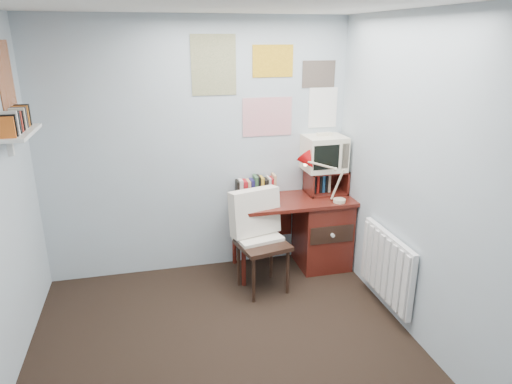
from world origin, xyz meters
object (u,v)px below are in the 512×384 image
tv_riser (326,181)px  wall_shelf (19,133)px  desk (317,229)px  desk_chair (263,245)px  desk_lamp (341,181)px  crt_tv (323,151)px  radiator (387,266)px

tv_riser → wall_shelf: wall_shelf is taller
desk → wall_shelf: size_ratio=1.94×
tv_riser → wall_shelf: size_ratio=0.65×
desk_chair → tv_riser: bearing=18.2°
desk_lamp → tv_riser: desk_lamp is taller
desk_chair → desk_lamp: 0.98m
crt_tv → wall_shelf: 2.74m
radiator → wall_shelf: wall_shelf is taller
desk_lamp → radiator: (0.14, -0.74, -0.56)m
wall_shelf → radiator: bearing=-10.9°
crt_tv → wall_shelf: (-2.66, -0.51, 0.42)m
desk → tv_riser: size_ratio=3.00×
desk_lamp → radiator: size_ratio=0.55×
desk_chair → wall_shelf: (-1.90, -0.03, 1.15)m
desk_chair → wall_shelf: bearing=168.5°
desk_chair → desk_lamp: bearing=-0.9°
desk_chair → radiator: desk_chair is taller
crt_tv → radiator: 1.33m
desk_lamp → tv_riser: bearing=81.9°
desk_chair → crt_tv: bearing=20.4°
desk_lamp → wall_shelf: wall_shelf is taller
tv_riser → wall_shelf: bearing=-169.7°
desk_chair → desk_lamp: desk_lamp is taller
radiator → wall_shelf: (-2.86, 0.55, 1.20)m
tv_riser → radiator: tv_riser is taller
wall_shelf → desk: bearing=8.4°
tv_riser → radiator: size_ratio=0.50×
crt_tv → desk_lamp: bearing=-81.1°
tv_riser → desk: bearing=-137.0°
desk → desk_chair: desk_chair is taller
desk_lamp → crt_tv: 0.39m
desk → crt_tv: size_ratio=2.98×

